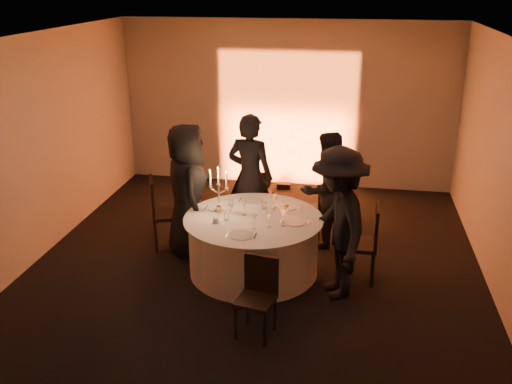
% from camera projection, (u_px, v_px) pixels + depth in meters
% --- Properties ---
extents(floor, '(7.00, 7.00, 0.00)m').
position_uv_depth(floor, '(253.00, 271.00, 7.59)').
color(floor, black).
rests_on(floor, ground).
extents(ceiling, '(7.00, 7.00, 0.00)m').
position_uv_depth(ceiling, '(253.00, 39.00, 6.53)').
color(ceiling, white).
rests_on(ceiling, wall_back).
extents(wall_back, '(7.00, 0.00, 7.00)m').
position_uv_depth(wall_back, '(287.00, 105.00, 10.28)').
color(wall_back, '#BAB4AD').
rests_on(wall_back, floor).
extents(wall_front, '(7.00, 0.00, 7.00)m').
position_uv_depth(wall_front, '(162.00, 322.00, 3.83)').
color(wall_front, '#BAB4AD').
rests_on(wall_front, floor).
extents(wall_left, '(0.00, 7.00, 7.00)m').
position_uv_depth(wall_left, '(30.00, 152.00, 7.54)').
color(wall_left, '#BAB4AD').
rests_on(wall_left, floor).
extents(wall_right, '(0.00, 7.00, 7.00)m').
position_uv_depth(wall_right, '(509.00, 177.00, 6.58)').
color(wall_right, '#BAB4AD').
rests_on(wall_right, floor).
extents(uplighter_fixture, '(0.25, 0.12, 0.10)m').
position_uv_depth(uplighter_fixture, '(284.00, 186.00, 10.52)').
color(uplighter_fixture, black).
rests_on(uplighter_fixture, floor).
extents(banquet_table, '(1.80, 1.80, 0.77)m').
position_uv_depth(banquet_table, '(253.00, 245.00, 7.45)').
color(banquet_table, black).
rests_on(banquet_table, floor).
extents(chair_left, '(0.60, 0.60, 1.04)m').
position_uv_depth(chair_left, '(162.00, 208.00, 8.08)').
color(chair_left, black).
rests_on(chair_left, floor).
extents(chair_back_left, '(0.42, 0.42, 0.86)m').
position_uv_depth(chair_back_left, '(257.00, 193.00, 8.97)').
color(chair_back_left, black).
rests_on(chair_back_left, floor).
extents(chair_back_right, '(0.53, 0.53, 0.88)m').
position_uv_depth(chair_back_right, '(326.00, 206.00, 8.45)').
color(chair_back_right, black).
rests_on(chair_back_right, floor).
extents(chair_right, '(0.46, 0.46, 1.02)m').
position_uv_depth(chair_right, '(366.00, 239.00, 7.18)').
color(chair_right, black).
rests_on(chair_right, floor).
extents(chair_front, '(0.45, 0.45, 0.88)m').
position_uv_depth(chair_front, '(258.00, 292.00, 6.14)').
color(chair_front, black).
rests_on(chair_front, floor).
extents(guest_left, '(0.90, 1.07, 1.85)m').
position_uv_depth(guest_left, '(187.00, 190.00, 7.82)').
color(guest_left, black).
rests_on(guest_left, floor).
extents(guest_back_left, '(0.77, 0.59, 1.89)m').
position_uv_depth(guest_back_left, '(250.00, 177.00, 8.27)').
color(guest_back_left, black).
rests_on(guest_back_left, floor).
extents(guest_back_right, '(1.04, 1.02, 1.68)m').
position_uv_depth(guest_back_right, '(326.00, 190.00, 8.07)').
color(guest_back_right, black).
rests_on(guest_back_right, floor).
extents(guest_right, '(1.06, 1.37, 1.88)m').
position_uv_depth(guest_right, '(338.00, 224.00, 6.73)').
color(guest_right, black).
rests_on(guest_right, floor).
extents(plate_left, '(0.36, 0.29, 0.08)m').
position_uv_depth(plate_left, '(219.00, 207.00, 7.60)').
color(plate_left, silver).
rests_on(plate_left, banquet_table).
extents(plate_back_left, '(0.36, 0.28, 0.01)m').
position_uv_depth(plate_back_left, '(252.00, 200.00, 7.87)').
color(plate_back_left, silver).
rests_on(plate_back_left, banquet_table).
extents(plate_back_right, '(0.35, 0.26, 0.08)m').
position_uv_depth(plate_back_right, '(286.00, 206.00, 7.64)').
color(plate_back_right, silver).
rests_on(plate_back_right, banquet_table).
extents(plate_right, '(0.36, 0.27, 0.01)m').
position_uv_depth(plate_right, '(294.00, 222.00, 7.17)').
color(plate_right, silver).
rests_on(plate_right, banquet_table).
extents(plate_front, '(0.36, 0.29, 0.01)m').
position_uv_depth(plate_front, '(241.00, 235.00, 6.82)').
color(plate_front, silver).
rests_on(plate_front, banquet_table).
extents(coffee_cup, '(0.11, 0.11, 0.07)m').
position_uv_depth(coffee_cup, '(215.00, 220.00, 7.17)').
color(coffee_cup, silver).
rests_on(coffee_cup, banquet_table).
extents(candelabra, '(0.27, 0.13, 0.63)m').
position_uv_depth(candelabra, '(219.00, 196.00, 7.42)').
color(candelabra, silver).
rests_on(candelabra, banquet_table).
extents(wine_glass_a, '(0.07, 0.07, 0.19)m').
position_uv_depth(wine_glass_a, '(254.00, 219.00, 6.94)').
color(wine_glass_a, silver).
rests_on(wine_glass_a, banquet_table).
extents(wine_glass_b, '(0.07, 0.07, 0.19)m').
position_uv_depth(wine_glass_b, '(218.00, 212.00, 7.14)').
color(wine_glass_b, silver).
rests_on(wine_glass_b, banquet_table).
extents(wine_glass_c, '(0.07, 0.07, 0.19)m').
position_uv_depth(wine_glass_c, '(283.00, 216.00, 7.03)').
color(wine_glass_c, silver).
rests_on(wine_glass_c, banquet_table).
extents(wine_glass_d, '(0.07, 0.07, 0.19)m').
position_uv_depth(wine_glass_d, '(275.00, 198.00, 7.59)').
color(wine_glass_d, silver).
rests_on(wine_glass_d, banquet_table).
extents(wine_glass_e, '(0.07, 0.07, 0.19)m').
position_uv_depth(wine_glass_e, '(284.00, 212.00, 7.14)').
color(wine_glass_e, silver).
rests_on(wine_glass_e, banquet_table).
extents(wine_glass_f, '(0.07, 0.07, 0.19)m').
position_uv_depth(wine_glass_f, '(244.00, 205.00, 7.35)').
color(wine_glass_f, silver).
rests_on(wine_glass_f, banquet_table).
extents(wine_glass_g, '(0.07, 0.07, 0.19)m').
position_uv_depth(wine_glass_g, '(269.00, 217.00, 6.99)').
color(wine_glass_g, silver).
rests_on(wine_glass_g, banquet_table).
extents(wine_glass_h, '(0.07, 0.07, 0.19)m').
position_uv_depth(wine_glass_h, '(274.00, 201.00, 7.50)').
color(wine_glass_h, silver).
rests_on(wine_glass_h, banquet_table).
extents(tumbler_a, '(0.07, 0.07, 0.09)m').
position_uv_depth(tumbler_a, '(231.00, 203.00, 7.69)').
color(tumbler_a, silver).
rests_on(tumbler_a, banquet_table).
extents(tumbler_b, '(0.07, 0.07, 0.09)m').
position_uv_depth(tumbler_b, '(226.00, 217.00, 7.24)').
color(tumbler_b, silver).
rests_on(tumbler_b, banquet_table).
extents(tumbler_c, '(0.07, 0.07, 0.09)m').
position_uv_depth(tumbler_c, '(264.00, 205.00, 7.60)').
color(tumbler_c, silver).
rests_on(tumbler_c, banquet_table).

